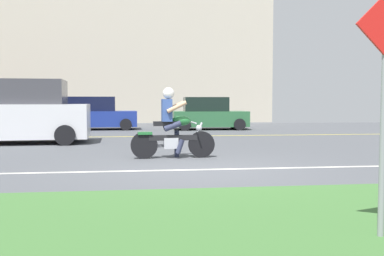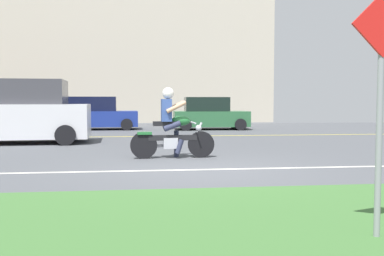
% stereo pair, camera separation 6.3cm
% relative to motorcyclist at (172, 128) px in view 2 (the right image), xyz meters
% --- Properties ---
extents(ground, '(56.00, 30.00, 0.04)m').
position_rel_motorcyclist_xyz_m(ground, '(0.37, 1.22, -0.74)').
color(ground, '#4C4F54').
extents(grass_median, '(56.00, 3.80, 0.06)m').
position_rel_motorcyclist_xyz_m(grass_median, '(0.37, -5.88, -0.69)').
color(grass_median, '#3D6B33').
rests_on(grass_median, ground).
extents(lane_line_near, '(50.40, 0.12, 0.01)m').
position_rel_motorcyclist_xyz_m(lane_line_near, '(0.37, -1.87, -0.72)').
color(lane_line_near, silver).
rests_on(lane_line_near, ground).
extents(lane_line_far, '(50.40, 0.12, 0.01)m').
position_rel_motorcyclist_xyz_m(lane_line_far, '(0.37, 6.61, -0.72)').
color(lane_line_far, yellow).
rests_on(lane_line_far, ground).
extents(motorcyclist, '(2.04, 0.67, 1.71)m').
position_rel_motorcyclist_xyz_m(motorcyclist, '(0.00, 0.00, 0.00)').
color(motorcyclist, black).
rests_on(motorcyclist, ground).
extents(suv_nearby, '(5.00, 2.36, 2.08)m').
position_rel_motorcyclist_xyz_m(suv_nearby, '(-4.87, 4.33, 0.28)').
color(suv_nearby, silver).
rests_on(suv_nearby, ground).
extents(parked_car_1, '(3.88, 2.02, 1.60)m').
position_rel_motorcyclist_xyz_m(parked_car_1, '(-2.87, 11.09, 0.02)').
color(parked_car_1, navy).
rests_on(parked_car_1, ground).
extents(parked_car_2, '(3.67, 1.96, 1.58)m').
position_rel_motorcyclist_xyz_m(parked_car_2, '(2.62, 10.55, 0.01)').
color(parked_car_2, '#2D663D').
rests_on(parked_car_2, ground).
extents(street_sign, '(0.62, 0.06, 2.40)m').
position_rel_motorcyclist_xyz_m(street_sign, '(1.51, -6.52, 0.75)').
color(street_sign, gray).
rests_on(street_sign, ground).
extents(building_far, '(18.85, 4.00, 8.17)m').
position_rel_motorcyclist_xyz_m(building_far, '(-1.46, 19.22, 3.36)').
color(building_far, beige).
rests_on(building_far, ground).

